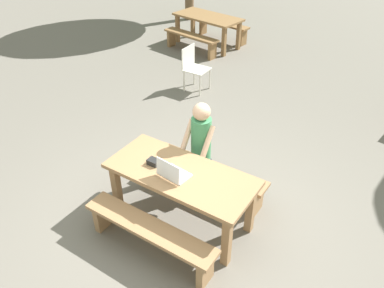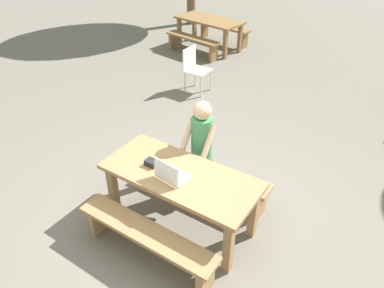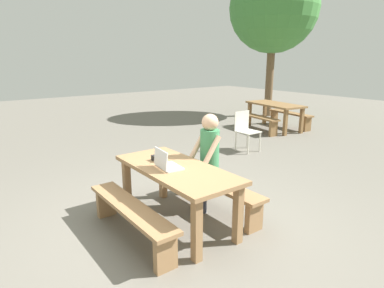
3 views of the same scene
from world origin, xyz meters
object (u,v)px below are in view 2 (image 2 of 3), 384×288
at_px(laptop, 171,174).
at_px(small_pouch, 152,163).
at_px(plastic_chair, 195,68).
at_px(person_seated, 200,144).
at_px(picnic_table_front, 180,182).
at_px(picnic_table_rear, 209,24).

xyz_separation_m(laptop, small_pouch, (-0.33, 0.07, -0.02)).
distance_m(small_pouch, plastic_chair, 3.57).
bearing_deg(plastic_chair, person_seated, -146.06).
distance_m(picnic_table_front, plastic_chair, 3.68).
bearing_deg(picnic_table_rear, small_pouch, -56.69).
bearing_deg(small_pouch, picnic_table_front, 8.27).
distance_m(laptop, small_pouch, 0.33).
height_order(laptop, picnic_table_rear, laptop).
distance_m(picnic_table_front, person_seated, 0.62).
bearing_deg(picnic_table_front, laptop, -105.42).
distance_m(laptop, picnic_table_rear, 6.31).
distance_m(person_seated, picnic_table_rear, 5.64).
xyz_separation_m(picnic_table_front, laptop, (-0.03, -0.12, 0.18)).
bearing_deg(picnic_table_front, plastic_chair, 120.45).
distance_m(laptop, plastic_chair, 3.78).
relative_size(laptop, picnic_table_rear, 0.20).
height_order(picnic_table_front, laptop, laptop).
height_order(person_seated, plastic_chair, person_seated).
relative_size(person_seated, plastic_chair, 1.51).
distance_m(picnic_table_front, small_pouch, 0.39).
bearing_deg(picnic_table_rear, laptop, -54.27).
relative_size(laptop, plastic_chair, 0.41).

